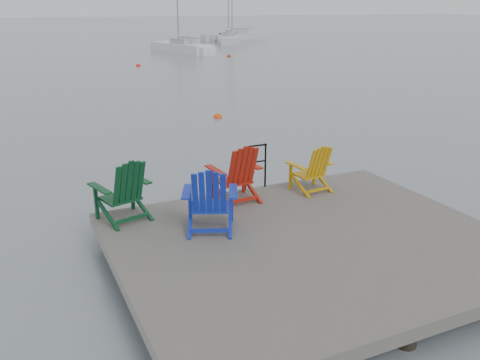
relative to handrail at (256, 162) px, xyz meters
name	(u,v)px	position (x,y,z in m)	size (l,w,h in m)	color
ground	(309,267)	(-0.25, -2.45, -1.04)	(400.00, 400.00, 0.00)	slate
dock	(310,247)	(-0.25, -2.45, -0.69)	(6.00, 5.00, 1.40)	#312E2B
handrail	(256,162)	(0.00, 0.00, 0.00)	(0.48, 0.04, 0.90)	black
chair_green	(124,189)	(-2.72, -0.49, 0.01)	(1.02, 0.97, 1.09)	#0B3E1E
chair_blue	(210,199)	(-1.57, -1.51, 0.01)	(1.07, 1.03, 1.10)	#1027AD
chair_red	(237,173)	(-0.63, -0.50, 0.02)	(0.93, 0.86, 1.11)	#A4180C
chair_yellow	(313,168)	(0.94, -0.62, -0.06)	(0.81, 0.75, 0.95)	#C58B0A
sailboat_near	(181,48)	(10.69, 36.09, -0.69)	(3.82, 7.66, 10.37)	white
sailboat_mid	(229,39)	(19.98, 46.69, -0.69)	(5.71, 9.11, 12.26)	silver
sailboat_far	(235,37)	(22.29, 50.01, -0.69)	(7.83, 3.19, 10.62)	silver
buoy_a	(218,118)	(2.83, 8.76, -1.04)	(0.33, 0.33, 0.33)	#E2430D
buoy_c	(229,57)	(12.92, 30.59, -1.04)	(0.34, 0.34, 0.34)	red
buoy_d	(138,66)	(4.43, 26.97, -1.04)	(0.33, 0.33, 0.33)	red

